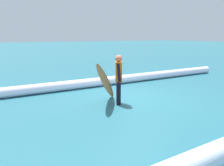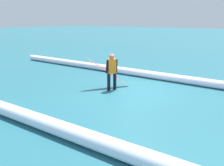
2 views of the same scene
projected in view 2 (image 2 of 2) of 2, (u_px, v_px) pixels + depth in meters
The scene contains 4 objects.
ground_plane at pixel (135, 91), 9.41m from camera, with size 157.92×157.92×0.00m, color #225F6C.
surfer at pixel (112, 70), 9.35m from camera, with size 0.35×0.51×1.57m.
surfboard at pixel (108, 72), 9.76m from camera, with size 1.56×1.56×1.43m.
wave_crest_foreground at pixel (132, 72), 12.05m from camera, with size 0.38×0.38×17.42m, color white.
Camera 2 is at (-4.24, 7.94, 2.93)m, focal length 35.46 mm.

